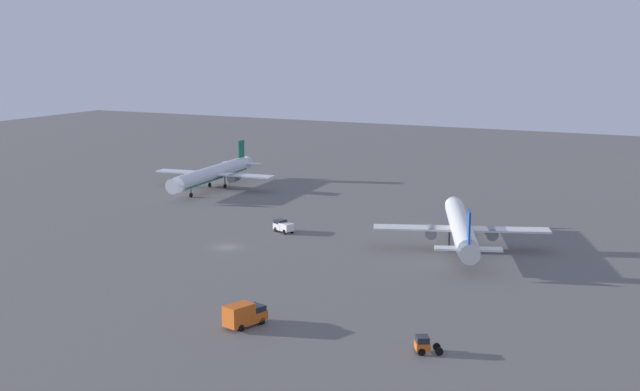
{
  "coord_description": "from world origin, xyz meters",
  "views": [
    {
      "loc": [
        77.35,
        -120.11,
        35.71
      ],
      "look_at": [
        2.4,
        31.39,
        4.0
      ],
      "focal_mm": 47.52,
      "sensor_mm": 36.0,
      "label": 1
    }
  ],
  "objects_px": {
    "pushback_tug": "(424,344)",
    "catering_truck": "(244,314)",
    "airplane_near_gate": "(214,174)",
    "airplane_terminal_side": "(461,228)",
    "baggage_tractor": "(283,226)"
  },
  "relations": [
    {
      "from": "airplane_terminal_side",
      "to": "baggage_tractor",
      "type": "xyz_separation_m",
      "value": [
        -33.24,
        -2.4,
        -2.55
      ]
    },
    {
      "from": "airplane_near_gate",
      "to": "baggage_tractor",
      "type": "xyz_separation_m",
      "value": [
        36.79,
        -32.5,
        -2.57
      ]
    },
    {
      "from": "airplane_near_gate",
      "to": "catering_truck",
      "type": "distance_m",
      "value": 98.86
    },
    {
      "from": "airplane_terminal_side",
      "to": "airplane_near_gate",
      "type": "distance_m",
      "value": 76.23
    },
    {
      "from": "catering_truck",
      "to": "baggage_tractor",
      "type": "bearing_deg",
      "value": 130.24
    },
    {
      "from": "airplane_terminal_side",
      "to": "airplane_near_gate",
      "type": "height_order",
      "value": "airplane_near_gate"
    },
    {
      "from": "airplane_terminal_side",
      "to": "catering_truck",
      "type": "distance_m",
      "value": 51.88
    },
    {
      "from": "pushback_tug",
      "to": "catering_truck",
      "type": "bearing_deg",
      "value": 63.19
    },
    {
      "from": "catering_truck",
      "to": "baggage_tractor",
      "type": "distance_m",
      "value": 52.18
    },
    {
      "from": "airplane_near_gate",
      "to": "baggage_tractor",
      "type": "relative_size",
      "value": 8.45
    },
    {
      "from": "airplane_near_gate",
      "to": "baggage_tractor",
      "type": "bearing_deg",
      "value": 132.31
    },
    {
      "from": "airplane_near_gate",
      "to": "airplane_terminal_side",
      "type": "bearing_deg",
      "value": 150.51
    },
    {
      "from": "airplane_terminal_side",
      "to": "pushback_tug",
      "type": "relative_size",
      "value": 10.36
    },
    {
      "from": "airplane_terminal_side",
      "to": "airplane_near_gate",
      "type": "relative_size",
      "value": 0.95
    },
    {
      "from": "pushback_tug",
      "to": "airplane_near_gate",
      "type": "bearing_deg",
      "value": 15.48
    }
  ]
}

